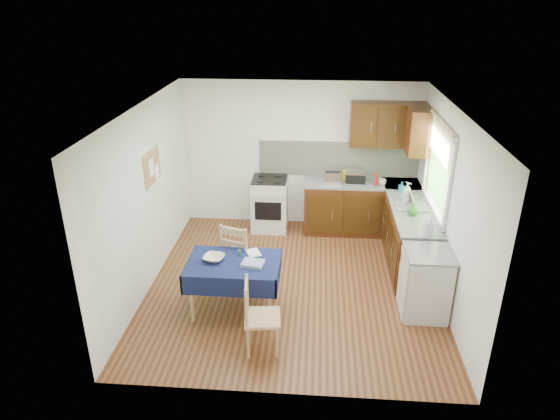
# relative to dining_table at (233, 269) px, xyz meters

# --- Properties ---
(floor) EXTENTS (4.20, 4.20, 0.00)m
(floor) POSITION_rel_dining_table_xyz_m (0.72, 0.65, -0.60)
(floor) COLOR #4D2914
(floor) RESTS_ON ground
(ceiling) EXTENTS (4.00, 4.20, 0.02)m
(ceiling) POSITION_rel_dining_table_xyz_m (0.72, 0.65, 1.90)
(ceiling) COLOR white
(ceiling) RESTS_ON wall_back
(wall_back) EXTENTS (4.00, 0.02, 2.50)m
(wall_back) POSITION_rel_dining_table_xyz_m (0.72, 2.75, 0.65)
(wall_back) COLOR white
(wall_back) RESTS_ON ground
(wall_front) EXTENTS (4.00, 0.02, 2.50)m
(wall_front) POSITION_rel_dining_table_xyz_m (0.72, -1.45, 0.65)
(wall_front) COLOR white
(wall_front) RESTS_ON ground
(wall_left) EXTENTS (0.02, 4.20, 2.50)m
(wall_left) POSITION_rel_dining_table_xyz_m (-1.28, 0.65, 0.65)
(wall_left) COLOR white
(wall_left) RESTS_ON ground
(wall_right) EXTENTS (0.02, 4.20, 2.50)m
(wall_right) POSITION_rel_dining_table_xyz_m (2.72, 0.65, 0.65)
(wall_right) COLOR white
(wall_right) RESTS_ON ground
(base_cabinets) EXTENTS (1.90, 2.30, 0.86)m
(base_cabinets) POSITION_rel_dining_table_xyz_m (2.08, 1.91, -0.17)
(base_cabinets) COLOR black
(base_cabinets) RESTS_ON ground
(worktop_back) EXTENTS (1.90, 0.60, 0.04)m
(worktop_back) POSITION_rel_dining_table_xyz_m (1.77, 2.45, 0.28)
(worktop_back) COLOR slate
(worktop_back) RESTS_ON base_cabinets
(worktop_right) EXTENTS (0.60, 1.70, 0.04)m
(worktop_right) POSITION_rel_dining_table_xyz_m (2.42, 1.30, 0.28)
(worktop_right) COLOR slate
(worktop_right) RESTS_ON base_cabinets
(worktop_corner) EXTENTS (0.60, 0.60, 0.04)m
(worktop_corner) POSITION_rel_dining_table_xyz_m (2.42, 2.45, 0.28)
(worktop_corner) COLOR slate
(worktop_corner) RESTS_ON base_cabinets
(splashback) EXTENTS (2.70, 0.02, 0.60)m
(splashback) POSITION_rel_dining_table_xyz_m (1.37, 2.74, 0.60)
(splashback) COLOR beige
(splashback) RESTS_ON wall_back
(upper_cabinets) EXTENTS (1.20, 0.85, 0.70)m
(upper_cabinets) POSITION_rel_dining_table_xyz_m (2.25, 2.45, 1.25)
(upper_cabinets) COLOR black
(upper_cabinets) RESTS_ON wall_back
(stove) EXTENTS (0.60, 0.61, 0.92)m
(stove) POSITION_rel_dining_table_xyz_m (0.22, 2.45, -0.14)
(stove) COLOR silver
(stove) RESTS_ON ground
(window) EXTENTS (0.04, 1.48, 1.26)m
(window) POSITION_rel_dining_table_xyz_m (2.70, 1.35, 1.05)
(window) COLOR #2A5221
(window) RESTS_ON wall_right
(fridge) EXTENTS (0.58, 0.60, 0.89)m
(fridge) POSITION_rel_dining_table_xyz_m (2.42, 0.10, -0.16)
(fridge) COLOR silver
(fridge) RESTS_ON ground
(corkboard) EXTENTS (0.04, 0.62, 0.47)m
(corkboard) POSITION_rel_dining_table_xyz_m (-1.25, 0.95, 1.00)
(corkboard) COLOR #A77D53
(corkboard) RESTS_ON wall_left
(dining_table) EXTENTS (1.17, 0.79, 0.70)m
(dining_table) POSITION_rel_dining_table_xyz_m (0.00, 0.00, 0.00)
(dining_table) COLOR #0F163C
(dining_table) RESTS_ON ground
(chair_far) EXTENTS (0.57, 0.57, 1.01)m
(chair_far) POSITION_rel_dining_table_xyz_m (-0.01, 0.51, -0.06)
(chair_far) COLOR #A77D53
(chair_far) RESTS_ON ground
(chair_near) EXTENTS (0.44, 0.44, 0.91)m
(chair_near) POSITION_rel_dining_table_xyz_m (0.40, -0.76, -0.12)
(chair_near) COLOR #A77D53
(chair_near) RESTS_ON ground
(toaster) EXTENTS (0.28, 0.17, 0.21)m
(toaster) POSITION_rel_dining_table_xyz_m (1.27, 2.36, 0.40)
(toaster) COLOR silver
(toaster) RESTS_ON worktop_back
(sandwich_press) EXTENTS (0.32, 0.28, 0.19)m
(sandwich_press) POSITION_rel_dining_table_xyz_m (1.65, 2.47, 0.39)
(sandwich_press) COLOR black
(sandwich_press) RESTS_ON worktop_back
(sauce_bottle) EXTENTS (0.05, 0.05, 0.20)m
(sauce_bottle) POSITION_rel_dining_table_xyz_m (1.98, 2.30, 0.40)
(sauce_bottle) COLOR #AE190D
(sauce_bottle) RESTS_ON worktop_back
(yellow_packet) EXTENTS (0.14, 0.12, 0.17)m
(yellow_packet) POSITION_rel_dining_table_xyz_m (1.51, 2.54, 0.38)
(yellow_packet) COLOR yellow
(yellow_packet) RESTS_ON worktop_back
(dish_rack) EXTENTS (0.47, 0.35, 0.22)m
(dish_rack) POSITION_rel_dining_table_xyz_m (2.41, 1.45, 0.33)
(dish_rack) COLOR gray
(dish_rack) RESTS_ON worktop_right
(kettle) EXTENTS (0.15, 0.15, 0.25)m
(kettle) POSITION_rel_dining_table_xyz_m (2.47, 0.55, 0.41)
(kettle) COLOR silver
(kettle) RESTS_ON worktop_right
(cup) EXTENTS (0.13, 0.13, 0.10)m
(cup) POSITION_rel_dining_table_xyz_m (2.09, 2.35, 0.35)
(cup) COLOR silver
(cup) RESTS_ON worktop_back
(soap_bottle_a) EXTENTS (0.18, 0.18, 0.33)m
(soap_bottle_a) POSITION_rel_dining_table_xyz_m (2.36, 1.61, 0.47)
(soap_bottle_a) COLOR silver
(soap_bottle_a) RESTS_ON worktop_right
(soap_bottle_b) EXTENTS (0.09, 0.08, 0.17)m
(soap_bottle_b) POSITION_rel_dining_table_xyz_m (2.35, 2.05, 0.39)
(soap_bottle_b) COLOR #1B67A0
(soap_bottle_b) RESTS_ON worktop_right
(soap_bottle_c) EXTENTS (0.20, 0.20, 0.18)m
(soap_bottle_c) POSITION_rel_dining_table_xyz_m (2.38, 1.17, 0.39)
(soap_bottle_c) COLOR #298624
(soap_bottle_c) RESTS_ON worktop_right
(plate_bowl) EXTENTS (0.30, 0.30, 0.06)m
(plate_bowl) POSITION_rel_dining_table_xyz_m (-0.25, 0.02, 0.14)
(plate_bowl) COLOR beige
(plate_bowl) RESTS_ON dining_table
(book) EXTENTS (0.24, 0.27, 0.02)m
(book) POSITION_rel_dining_table_xyz_m (0.15, 0.20, 0.11)
(book) COLOR white
(book) RESTS_ON dining_table
(spice_jar) EXTENTS (0.04, 0.04, 0.08)m
(spice_jar) POSITION_rel_dining_table_xyz_m (0.06, 0.16, 0.15)
(spice_jar) COLOR #227E37
(spice_jar) RESTS_ON dining_table
(tea_towel) EXTENTS (0.29, 0.25, 0.05)m
(tea_towel) POSITION_rel_dining_table_xyz_m (0.26, -0.06, 0.13)
(tea_towel) COLOR #294797
(tea_towel) RESTS_ON dining_table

